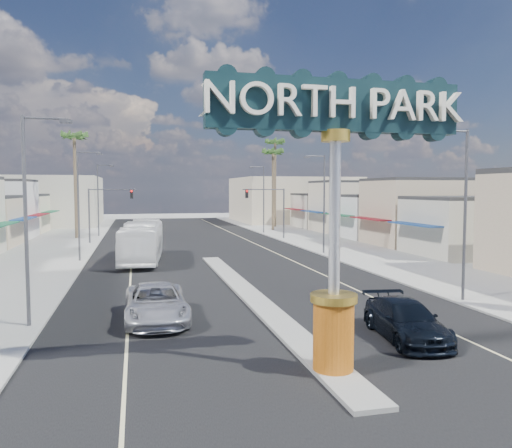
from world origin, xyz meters
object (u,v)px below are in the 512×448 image
streetlight_l_near (30,210)px  streetlight_r_far (262,196)px  traffic_signal_right (269,203)px  streetlight_r_near (463,206)px  streetlight_r_mid (322,199)px  car_parked_left (144,250)px  city_bus (142,241)px  streetlight_l_mid (80,200)px  palm_left_far (74,142)px  streetlight_l_far (99,196)px  suv_left (156,303)px  traffic_signal_left (106,204)px  gateway_sign (335,189)px  palm_right_far (275,147)px  suv_right (406,320)px  palm_right_mid (273,156)px

streetlight_l_near → streetlight_r_far: (20.87, 42.00, 0.00)m
traffic_signal_right → streetlight_r_near: (1.25, -33.99, 0.79)m
traffic_signal_right → streetlight_r_mid: streetlight_r_mid is taller
traffic_signal_right → streetlight_r_mid: (1.25, -13.99, 0.79)m
streetlight_l_near → streetlight_r_near: bearing=0.0°
car_parked_left → city_bus: 1.30m
streetlight_l_mid → palm_left_far: bearing=97.3°
streetlight_l_far → suv_left: bearing=-83.0°
traffic_signal_right → city_bus: (-14.78, -14.82, -2.62)m
streetlight_r_mid → traffic_signal_left: bearing=144.5°
gateway_sign → streetlight_l_far: size_ratio=1.02×
palm_right_far → traffic_signal_right: bearing=-107.9°
streetlight_l_near → suv_left: size_ratio=1.52×
gateway_sign → streetlight_l_near: size_ratio=1.02×
suv_right → traffic_signal_right: bearing=89.2°
traffic_signal_left → palm_right_far: (24.18, 18.01, 8.11)m
streetlight_l_mid → city_bus: bearing=-9.7°
palm_left_far → city_bus: palm_left_far is taller
traffic_signal_left → city_bus: traffic_signal_left is taller
streetlight_r_far → car_parked_left: (-15.93, -21.82, -4.23)m
traffic_signal_left → car_parked_left: 14.71m
gateway_sign → streetlight_r_near: size_ratio=1.02×
streetlight_r_far → streetlight_l_far: bearing=180.0°
streetlight_r_mid → palm_right_mid: 26.71m
streetlight_r_near → streetlight_r_far: size_ratio=1.00×
traffic_signal_right → streetlight_r_mid: size_ratio=0.67×
streetlight_r_near → city_bus: size_ratio=0.76×
streetlight_l_far → palm_right_far: (25.43, 10.00, 7.32)m
traffic_signal_right → palm_right_mid: 14.10m
streetlight_l_near → suv_right: size_ratio=1.73×
gateway_sign → streetlight_l_mid: gateway_sign is taller
car_parked_left → palm_right_mid: bearing=58.2°
palm_right_mid → suv_right: size_ratio=2.32×
palm_right_mid → suv_left: palm_right_mid is taller
streetlight_r_near → suv_left: bearing=-179.6°
city_bus → streetlight_r_far: bearing=60.2°
traffic_signal_left → traffic_signal_right: size_ratio=1.00×
traffic_signal_right → palm_right_far: 20.59m
palm_right_far → suv_right: 59.30m
traffic_signal_left → streetlight_r_mid: streetlight_r_mid is taller
car_parked_left → palm_right_far: bearing=61.0°
traffic_signal_left → streetlight_l_far: size_ratio=0.67×
streetlight_l_mid → palm_right_far: (25.43, 32.00, 7.32)m
palm_right_far → city_bus: bearing=-122.1°
palm_right_mid → palm_right_far: 6.57m
streetlight_l_near → streetlight_r_far: size_ratio=1.00×
streetlight_l_near → streetlight_r_near: (20.87, 0.00, 0.00)m
streetlight_r_near → suv_left: 16.26m
traffic_signal_right → palm_left_far: 24.09m
streetlight_l_far → suv_left: 42.64m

